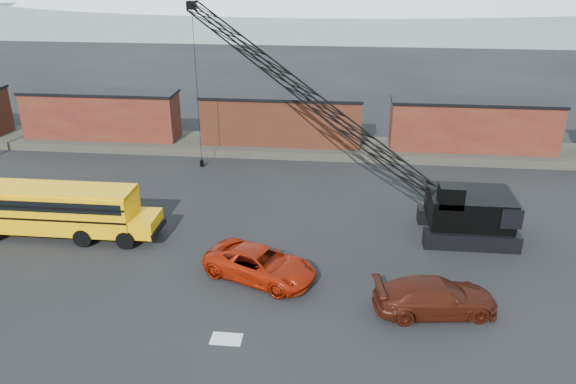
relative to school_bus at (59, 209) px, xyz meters
name	(u,v)px	position (x,y,z in m)	size (l,w,h in m)	color
ground	(233,289)	(11.49, -4.75, -1.79)	(160.00, 160.00, 0.00)	black
gravel_berm	(282,146)	(11.49, 17.25, -1.44)	(120.00, 5.00, 0.70)	#454139
boxcar_west_near	(101,114)	(-4.51, 17.25, 0.97)	(13.70, 3.10, 4.17)	#491515
boxcar_mid	(281,119)	(11.49, 17.25, 0.97)	(13.70, 3.10, 4.17)	#4A2014
boxcar_east_near	(473,125)	(27.49, 17.25, 0.97)	(13.70, 3.10, 4.17)	#491515
snow_patch	(226,339)	(11.99, -8.75, -1.78)	(1.40, 0.90, 0.02)	silver
school_bus	(59,209)	(0.00, 0.00, 0.00)	(11.65, 2.65, 3.19)	#FFAD05
red_pickup	(260,264)	(12.77, -3.51, -0.95)	(2.79, 6.05, 1.68)	#9E1B07
maroon_suv	(435,297)	(21.56, -5.65, -0.94)	(2.40, 5.91, 1.71)	#3F140B
crawler_crane	(305,94)	(14.22, 7.55, 5.58)	(22.20, 12.45, 12.94)	black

